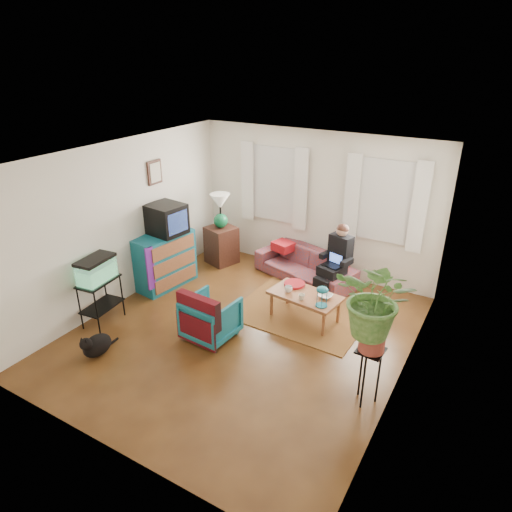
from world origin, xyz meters
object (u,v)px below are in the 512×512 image
Objects in this scene: side_table at (222,245)px; armchair at (211,316)px; sofa at (305,261)px; dresser at (164,260)px; plant_stand at (367,376)px; coffee_table at (304,307)px; aquarium_stand at (102,302)px.

side_table is 1.05× the size of armchair.
armchair is (1.30, -2.18, -0.02)m from side_table.
dresser reaches higher than sofa.
side_table is 4.36m from plant_stand.
coffee_table is at bearing -49.55° from sofa.
sofa is at bearing 42.25° from dresser.
dresser is at bearing 83.09° from aquarium_stand.
coffee_table is at bearing 137.13° from plant_stand.
sofa is 1.76× the size of coffee_table.
armchair is at bearing -59.26° from side_table.
aquarium_stand is 4.02m from plant_stand.
sofa is 2.56× the size of side_table.
side_table is 1.32m from dresser.
dresser is 1.43× the size of plant_stand.
sofa is 1.72m from side_table.
aquarium_stand is (-2.06, -2.85, -0.01)m from sofa.
plant_stand is (2.36, -0.19, 0.02)m from armchair.
aquarium_stand is 1.03× the size of armchair.
side_table is 2.54m from armchair.
dresser is (-2.05, -1.42, 0.11)m from sofa.
coffee_table is at bearing 25.19° from aquarium_stand.
coffee_table is at bearing 11.64° from dresser.
armchair is at bearing -123.76° from coffee_table.
coffee_table is (2.27, -1.09, -0.14)m from side_table.
side_table is at bearing -54.94° from armchair.
dresser is 4.15m from plant_stand.
side_table is at bearing 162.10° from coffee_table.
aquarium_stand is 1.73m from armchair.
dresser reaches higher than side_table.
armchair reaches higher than coffee_table.
plant_stand is (1.95, -2.52, 0.00)m from sofa.
armchair is (-0.41, -2.33, -0.02)m from sofa.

